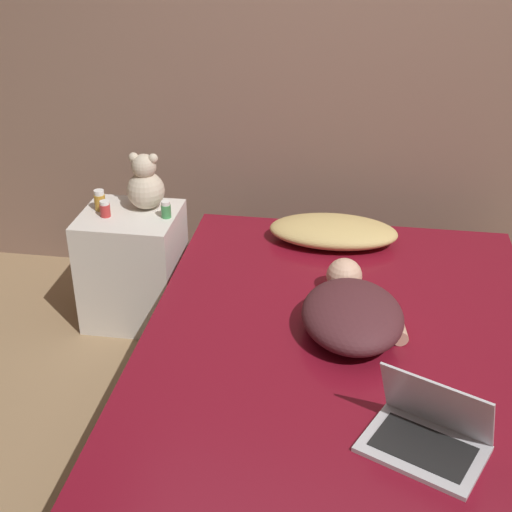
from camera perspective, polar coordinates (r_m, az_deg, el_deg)
The scene contains 11 objects.
ground_plane at distance 3.05m, azimuth 6.42°, elevation -13.77°, with size 12.00×12.00×0.00m, color #937551.
wall_back at distance 3.65m, azimuth 8.70°, elevation 16.37°, with size 8.00×0.06×2.60m.
bed at distance 2.90m, azimuth 6.67°, elevation -10.29°, with size 1.55×2.05×0.48m.
nightstand at distance 3.63m, azimuth -9.78°, elevation -0.84°, with size 0.47×0.43×0.58m.
pillow at distance 3.41m, azimuth 6.20°, elevation 1.98°, with size 0.61×0.33×0.11m.
person_lying at distance 2.76m, azimuth 7.72°, elevation -4.40°, with size 0.45×0.65×0.16m.
laptop at distance 2.30m, azimuth 13.59°, elevation -13.52°, with size 0.43×0.38×0.24m.
teddy_bear at distance 3.50m, azimuth -8.85°, elevation 5.67°, with size 0.18×0.18×0.28m.
bottle_red at distance 3.48m, azimuth -11.99°, elevation 3.71°, with size 0.05×0.05×0.08m.
bottle_amber at distance 3.55m, azimuth -12.39°, elevation 4.37°, with size 0.05×0.05×0.10m.
bottle_green at distance 3.42m, azimuth -7.22°, elevation 3.71°, with size 0.05×0.05×0.08m.
Camera 1 is at (0.02, -2.27, 2.04)m, focal length 50.00 mm.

